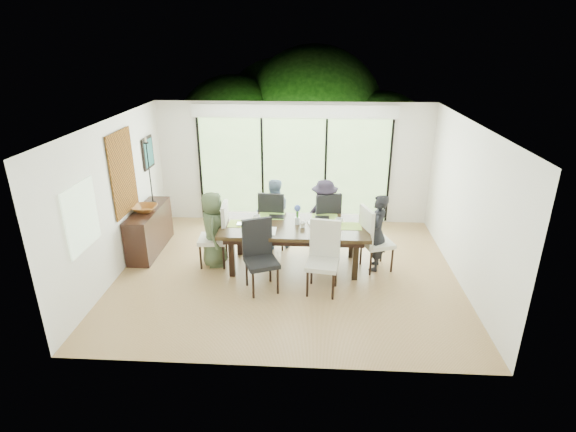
# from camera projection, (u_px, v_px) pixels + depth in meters

# --- Properties ---
(floor) EXTENTS (6.00, 5.00, 0.01)m
(floor) POSITION_uv_depth(u_px,v_px,m) (287.00, 273.00, 8.13)
(floor) COLOR brown
(floor) RESTS_ON ground
(ceiling) EXTENTS (6.00, 5.00, 0.01)m
(ceiling) POSITION_uv_depth(u_px,v_px,m) (287.00, 122.00, 7.12)
(ceiling) COLOR white
(ceiling) RESTS_ON wall_back
(wall_back) EXTENTS (6.00, 0.02, 2.70)m
(wall_back) POSITION_uv_depth(u_px,v_px,m) (294.00, 163.00, 9.95)
(wall_back) COLOR silver
(wall_back) RESTS_ON floor
(wall_front) EXTENTS (6.00, 0.02, 2.70)m
(wall_front) POSITION_uv_depth(u_px,v_px,m) (274.00, 275.00, 5.30)
(wall_front) COLOR silver
(wall_front) RESTS_ON floor
(wall_left) EXTENTS (0.02, 5.00, 2.70)m
(wall_left) POSITION_uv_depth(u_px,v_px,m) (114.00, 199.00, 7.79)
(wall_left) COLOR white
(wall_left) RESTS_ON floor
(wall_right) EXTENTS (0.02, 5.00, 2.70)m
(wall_right) POSITION_uv_depth(u_px,v_px,m) (468.00, 206.00, 7.46)
(wall_right) COLOR beige
(wall_right) RESTS_ON floor
(glass_doors) EXTENTS (4.20, 0.02, 2.30)m
(glass_doors) POSITION_uv_depth(u_px,v_px,m) (294.00, 170.00, 9.97)
(glass_doors) COLOR #598C3F
(glass_doors) RESTS_ON wall_back
(blinds_header) EXTENTS (4.40, 0.06, 0.28)m
(blinds_header) POSITION_uv_depth(u_px,v_px,m) (294.00, 111.00, 9.47)
(blinds_header) COLOR white
(blinds_header) RESTS_ON wall_back
(mullion_a) EXTENTS (0.05, 0.04, 2.30)m
(mullion_a) POSITION_uv_depth(u_px,v_px,m) (201.00, 169.00, 10.07)
(mullion_a) COLOR black
(mullion_a) RESTS_ON wall_back
(mullion_b) EXTENTS (0.05, 0.04, 2.30)m
(mullion_b) POSITION_uv_depth(u_px,v_px,m) (262.00, 170.00, 10.00)
(mullion_b) COLOR black
(mullion_b) RESTS_ON wall_back
(mullion_c) EXTENTS (0.05, 0.04, 2.30)m
(mullion_c) POSITION_uv_depth(u_px,v_px,m) (325.00, 171.00, 9.92)
(mullion_c) COLOR black
(mullion_c) RESTS_ON wall_back
(mullion_d) EXTENTS (0.05, 0.04, 2.30)m
(mullion_d) POSITION_uv_depth(u_px,v_px,m) (389.00, 172.00, 9.85)
(mullion_d) COLOR black
(mullion_d) RESTS_ON wall_back
(side_window) EXTENTS (0.02, 0.90, 1.00)m
(side_window) POSITION_uv_depth(u_px,v_px,m) (82.00, 217.00, 6.62)
(side_window) COLOR #8CAD7F
(side_window) RESTS_ON wall_left
(deck) EXTENTS (6.00, 1.80, 0.10)m
(deck) POSITION_uv_depth(u_px,v_px,m) (295.00, 208.00, 11.30)
(deck) COLOR brown
(deck) RESTS_ON ground
(rail_top) EXTENTS (6.00, 0.08, 0.06)m
(rail_top) POSITION_uv_depth(u_px,v_px,m) (297.00, 176.00, 11.81)
(rail_top) COLOR brown
(rail_top) RESTS_ON deck
(foliage_left) EXTENTS (3.20, 3.20, 3.20)m
(foliage_left) POSITION_uv_depth(u_px,v_px,m) (234.00, 134.00, 12.51)
(foliage_left) COLOR #14380F
(foliage_left) RESTS_ON ground
(foliage_mid) EXTENTS (4.00, 4.00, 4.00)m
(foliage_mid) POSITION_uv_depth(u_px,v_px,m) (313.00, 118.00, 12.81)
(foliage_mid) COLOR #14380F
(foliage_mid) RESTS_ON ground
(foliage_right) EXTENTS (2.80, 2.80, 2.80)m
(foliage_right) POSITION_uv_depth(u_px,v_px,m) (379.00, 144.00, 12.17)
(foliage_right) COLOR #14380F
(foliage_right) RESTS_ON ground
(foliage_far) EXTENTS (3.60, 3.60, 3.60)m
(foliage_far) POSITION_uv_depth(u_px,v_px,m) (280.00, 120.00, 13.58)
(foliage_far) COLOR #14380F
(foliage_far) RESTS_ON ground
(table_top) EXTENTS (2.64, 1.21, 0.07)m
(table_top) POSITION_uv_depth(u_px,v_px,m) (294.00, 227.00, 8.07)
(table_top) COLOR black
(table_top) RESTS_ON floor
(table_apron) EXTENTS (2.42, 0.99, 0.11)m
(table_apron) POSITION_uv_depth(u_px,v_px,m) (294.00, 232.00, 8.10)
(table_apron) COLOR black
(table_apron) RESTS_ON floor
(table_leg_fl) EXTENTS (0.10, 0.10, 0.76)m
(table_leg_fl) POSITION_uv_depth(u_px,v_px,m) (232.00, 256.00, 7.88)
(table_leg_fl) COLOR black
(table_leg_fl) RESTS_ON floor
(table_leg_fr) EXTENTS (0.10, 0.10, 0.76)m
(table_leg_fr) POSITION_uv_depth(u_px,v_px,m) (355.00, 260.00, 7.76)
(table_leg_fr) COLOR black
(table_leg_fr) RESTS_ON floor
(table_leg_bl) EXTENTS (0.10, 0.10, 0.76)m
(table_leg_bl) POSITION_uv_depth(u_px,v_px,m) (240.00, 236.00, 8.68)
(table_leg_bl) COLOR black
(table_leg_bl) RESTS_ON floor
(table_leg_br) EXTENTS (0.10, 0.10, 0.76)m
(table_leg_br) POSITION_uv_depth(u_px,v_px,m) (352.00, 239.00, 8.56)
(table_leg_br) COLOR black
(table_leg_br) RESTS_ON floor
(chair_left_end) EXTENTS (0.54, 0.54, 1.21)m
(chair_left_end) POSITION_uv_depth(u_px,v_px,m) (213.00, 234.00, 8.22)
(chair_left_end) COLOR silver
(chair_left_end) RESTS_ON floor
(chair_right_end) EXTENTS (0.64, 0.64, 1.21)m
(chair_right_end) POSITION_uv_depth(u_px,v_px,m) (378.00, 238.00, 8.06)
(chair_right_end) COLOR silver
(chair_right_end) RESTS_ON floor
(chair_far_left) EXTENTS (0.56, 0.56, 1.21)m
(chair_far_left) POSITION_uv_depth(u_px,v_px,m) (274.00, 218.00, 8.95)
(chair_far_left) COLOR black
(chair_far_left) RESTS_ON floor
(chair_far_right) EXTENTS (0.64, 0.64, 1.21)m
(chair_far_right) POSITION_uv_depth(u_px,v_px,m) (324.00, 219.00, 8.89)
(chair_far_right) COLOR black
(chair_far_right) RESTS_ON floor
(chair_near_left) EXTENTS (0.66, 0.66, 1.21)m
(chair_near_left) POSITION_uv_depth(u_px,v_px,m) (262.00, 257.00, 7.36)
(chair_near_left) COLOR black
(chair_near_left) RESTS_ON floor
(chair_near_right) EXTENTS (0.58, 0.58, 1.21)m
(chair_near_right) POSITION_uv_depth(u_px,v_px,m) (323.00, 259.00, 7.30)
(chair_near_right) COLOR beige
(chair_near_right) RESTS_ON floor
(person_left_end) EXTENTS (0.49, 0.71, 1.42)m
(person_left_end) POSITION_uv_depth(u_px,v_px,m) (213.00, 229.00, 8.18)
(person_left_end) COLOR #455438
(person_left_end) RESTS_ON floor
(person_right_end) EXTENTS (0.52, 0.72, 1.42)m
(person_right_end) POSITION_uv_depth(u_px,v_px,m) (377.00, 233.00, 8.02)
(person_right_end) COLOR black
(person_right_end) RESTS_ON floor
(person_far_left) EXTENTS (0.74, 0.56, 1.42)m
(person_far_left) POSITION_uv_depth(u_px,v_px,m) (274.00, 213.00, 8.89)
(person_far_left) COLOR #7D97B4
(person_far_left) RESTS_ON floor
(person_far_right) EXTENTS (0.71, 0.50, 1.42)m
(person_far_right) POSITION_uv_depth(u_px,v_px,m) (324.00, 215.00, 8.84)
(person_far_right) COLOR #231C2A
(person_far_right) RESTS_ON floor
(placemat_left) EXTENTS (0.48, 0.35, 0.01)m
(placemat_left) POSITION_uv_depth(u_px,v_px,m) (242.00, 224.00, 8.10)
(placemat_left) COLOR #99B741
(placemat_left) RESTS_ON table_top
(placemat_right) EXTENTS (0.48, 0.35, 0.01)m
(placemat_right) POSITION_uv_depth(u_px,v_px,m) (348.00, 226.00, 8.00)
(placemat_right) COLOR #85A53B
(placemat_right) RESTS_ON table_top
(placemat_far_l) EXTENTS (0.48, 0.35, 0.01)m
(placemat_far_l) POSITION_uv_depth(u_px,v_px,m) (272.00, 216.00, 8.45)
(placemat_far_l) COLOR #84BC43
(placemat_far_l) RESTS_ON table_top
(placemat_far_r) EXTENTS (0.48, 0.35, 0.01)m
(placemat_far_r) POSITION_uv_depth(u_px,v_px,m) (325.00, 217.00, 8.39)
(placemat_far_r) COLOR #7CA33A
(placemat_far_r) RESTS_ON table_top
(placemat_paper) EXTENTS (0.48, 0.35, 0.01)m
(placemat_paper) POSITION_uv_depth(u_px,v_px,m) (262.00, 231.00, 7.81)
(placemat_paper) COLOR white
(placemat_paper) RESTS_ON table_top
(tablet_far_l) EXTENTS (0.29, 0.20, 0.01)m
(tablet_far_l) POSITION_uv_depth(u_px,v_px,m) (277.00, 217.00, 8.39)
(tablet_far_l) COLOR black
(tablet_far_l) RESTS_ON table_top
(tablet_far_r) EXTENTS (0.26, 0.19, 0.01)m
(tablet_far_r) POSITION_uv_depth(u_px,v_px,m) (322.00, 218.00, 8.35)
(tablet_far_r) COLOR black
(tablet_far_r) RESTS_ON table_top
(papers) EXTENTS (0.33, 0.24, 0.00)m
(papers) POSITION_uv_depth(u_px,v_px,m) (334.00, 227.00, 7.97)
(papers) COLOR white
(papers) RESTS_ON table_top
(platter_base) EXTENTS (0.29, 0.29, 0.03)m
(platter_base) POSITION_uv_depth(u_px,v_px,m) (262.00, 230.00, 7.80)
(platter_base) COLOR white
(platter_base) RESTS_ON table_top
(platter_snacks) EXTENTS (0.22, 0.22, 0.02)m
(platter_snacks) POSITION_uv_depth(u_px,v_px,m) (262.00, 229.00, 7.79)
(platter_snacks) COLOR orange
(platter_snacks) RESTS_ON table_top
(vase) EXTENTS (0.09, 0.09, 0.13)m
(vase) POSITION_uv_depth(u_px,v_px,m) (297.00, 221.00, 8.07)
(vase) COLOR silver
(vase) RESTS_ON table_top
(hyacinth_stems) EXTENTS (0.04, 0.04, 0.18)m
(hyacinth_stems) POSITION_uv_depth(u_px,v_px,m) (297.00, 214.00, 8.02)
(hyacinth_stems) COLOR #337226
(hyacinth_stems) RESTS_ON table_top
(hyacinth_blooms) EXTENTS (0.12, 0.12, 0.12)m
(hyacinth_blooms) POSITION_uv_depth(u_px,v_px,m) (297.00, 208.00, 7.98)
(hyacinth_blooms) COLOR #465BAF
(hyacinth_blooms) RESTS_ON table_top
(laptop) EXTENTS (0.37, 0.24, 0.03)m
(laptop) POSITION_uv_depth(u_px,v_px,m) (247.00, 225.00, 8.00)
(laptop) COLOR silver
(laptop) RESTS_ON table_top
(cup_a) EXTENTS (0.19, 0.19, 0.11)m
(cup_a) POSITION_uv_depth(u_px,v_px,m) (257.00, 218.00, 8.21)
(cup_a) COLOR white
(cup_a) RESTS_ON table_top
(cup_b) EXTENTS (0.14, 0.14, 0.10)m
(cup_b) POSITION_uv_depth(u_px,v_px,m) (303.00, 225.00, 7.93)
(cup_b) COLOR white
(cup_b) RESTS_ON table_top
(cup_c) EXTENTS (0.19, 0.19, 0.11)m
(cup_c) POSITION_uv_depth(u_px,v_px,m) (339.00, 221.00, 8.08)
(cup_c) COLOR white
(cup_c) RESTS_ON table_top
(book) EXTENTS (0.24, 0.28, 0.02)m
(book) POSITION_uv_depth(u_px,v_px,m) (308.00, 224.00, 8.08)
(book) COLOR white
(book) RESTS_ON table_top
(sideboard) EXTENTS (0.43, 1.54, 0.87)m
(sideboard) POSITION_uv_depth(u_px,v_px,m) (150.00, 230.00, 8.82)
(sideboard) COLOR black
(sideboard) RESTS_ON floor
(bowl) EXTENTS (0.46, 0.46, 0.11)m
(bowl) POSITION_uv_depth(u_px,v_px,m) (145.00, 209.00, 8.55)
(bowl) COLOR brown
(bowl) RESTS_ON sideboard
(candlestick_base) EXTENTS (0.10, 0.10, 0.04)m
(candlestick_base) POSITION_uv_depth(u_px,v_px,m) (153.00, 202.00, 8.98)
(candlestick_base) COLOR black
(candlestick_base) RESTS_ON sideboard
(candlestick_shaft) EXTENTS (0.02, 0.02, 1.20)m
(candlestick_shaft) POSITION_uv_depth(u_px,v_px,m) (150.00, 173.00, 8.75)
(candlestick_shaft) COLOR black
(candlestick_shaft) RESTS_ON sideboard
(candlestick_pan) EXTENTS (0.10, 0.10, 0.03)m
(candlestick_pan) POSITION_uv_depth(u_px,v_px,m) (146.00, 143.00, 8.53)
(candlestick_pan) COLOR black
(candlestick_pan) RESTS_ON sideboard
(candle) EXTENTS (0.03, 0.03, 0.10)m
(candle) POSITION_uv_depth(u_px,v_px,m) (146.00, 140.00, 8.51)
(candle) COLOR silver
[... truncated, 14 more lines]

